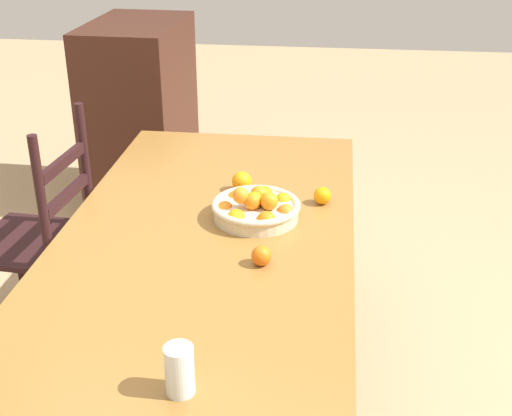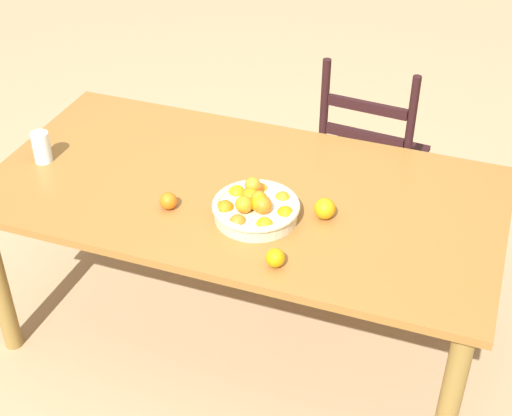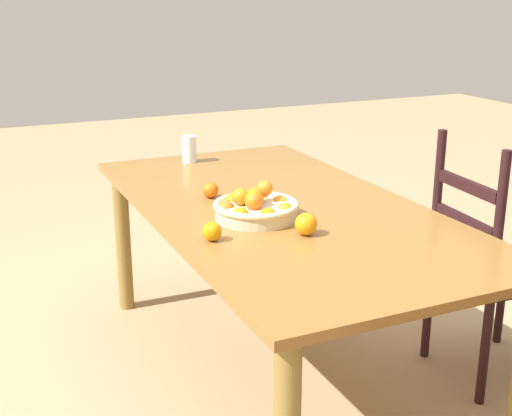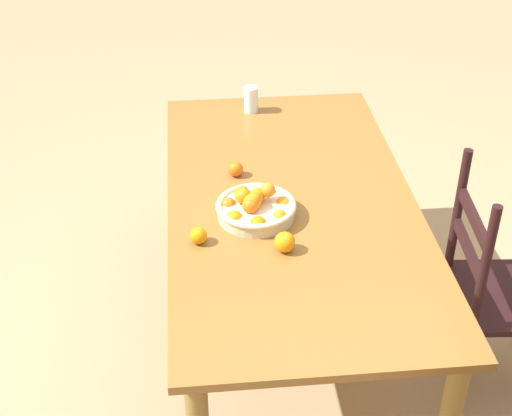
{
  "view_description": "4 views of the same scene",
  "coord_description": "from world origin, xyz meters",
  "px_view_note": "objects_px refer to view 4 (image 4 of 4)",
  "views": [
    {
      "loc": [
        -2.01,
        -0.41,
        1.8
      ],
      "look_at": [
        0.11,
        -0.15,
        0.77
      ],
      "focal_mm": 48.31,
      "sensor_mm": 36.0,
      "label": 1
    },
    {
      "loc": [
        0.82,
        -2.12,
        2.28
      ],
      "look_at": [
        0.11,
        -0.15,
        0.77
      ],
      "focal_mm": 52.17,
      "sensor_mm": 36.0,
      "label": 2
    },
    {
      "loc": [
        2.25,
        -1.13,
        1.51
      ],
      "look_at": [
        0.11,
        -0.15,
        0.77
      ],
      "focal_mm": 48.61,
      "sensor_mm": 36.0,
      "label": 3
    },
    {
      "loc": [
        2.46,
        -0.38,
        2.34
      ],
      "look_at": [
        0.11,
        -0.15,
        0.77
      ],
      "focal_mm": 52.54,
      "sensor_mm": 36.0,
      "label": 4
    }
  ],
  "objects_px": {
    "orange_loose_0": "(236,169)",
    "orange_loose_1": "(285,242)",
    "fruit_bowl": "(255,207)",
    "orange_loose_2": "(198,236)",
    "dining_table": "(291,218)",
    "chair_near_window": "(496,294)",
    "drinking_glass": "(251,99)"
  },
  "relations": [
    {
      "from": "orange_loose_1",
      "to": "orange_loose_2",
      "type": "height_order",
      "value": "orange_loose_1"
    },
    {
      "from": "fruit_bowl",
      "to": "drinking_glass",
      "type": "height_order",
      "value": "fruit_bowl"
    },
    {
      "from": "dining_table",
      "to": "orange_loose_2",
      "type": "height_order",
      "value": "orange_loose_2"
    },
    {
      "from": "orange_loose_1",
      "to": "orange_loose_2",
      "type": "xyz_separation_m",
      "value": [
        -0.08,
        -0.3,
        -0.01
      ]
    },
    {
      "from": "dining_table",
      "to": "orange_loose_2",
      "type": "xyz_separation_m",
      "value": [
        0.25,
        -0.38,
        0.12
      ]
    },
    {
      "from": "chair_near_window",
      "to": "drinking_glass",
      "type": "distance_m",
      "value": 1.45
    },
    {
      "from": "orange_loose_0",
      "to": "orange_loose_1",
      "type": "xyz_separation_m",
      "value": [
        0.54,
        0.14,
        0.01
      ]
    },
    {
      "from": "dining_table",
      "to": "orange_loose_0",
      "type": "relative_size",
      "value": 30.25
    },
    {
      "from": "orange_loose_1",
      "to": "drinking_glass",
      "type": "relative_size",
      "value": 0.61
    },
    {
      "from": "chair_near_window",
      "to": "orange_loose_2",
      "type": "distance_m",
      "value": 1.18
    },
    {
      "from": "dining_table",
      "to": "fruit_bowl",
      "type": "relative_size",
      "value": 6.16
    },
    {
      "from": "orange_loose_0",
      "to": "orange_loose_2",
      "type": "xyz_separation_m",
      "value": [
        0.46,
        -0.17,
        0.0
      ]
    },
    {
      "from": "drinking_glass",
      "to": "orange_loose_1",
      "type": "bearing_deg",
      "value": 0.78
    },
    {
      "from": "orange_loose_2",
      "to": "orange_loose_0",
      "type": "bearing_deg",
      "value": 159.69
    },
    {
      "from": "dining_table",
      "to": "orange_loose_2",
      "type": "bearing_deg",
      "value": -56.0
    },
    {
      "from": "chair_near_window",
      "to": "orange_loose_0",
      "type": "distance_m",
      "value": 1.15
    },
    {
      "from": "chair_near_window",
      "to": "orange_loose_0",
      "type": "relative_size",
      "value": 15.74
    },
    {
      "from": "fruit_bowl",
      "to": "drinking_glass",
      "type": "distance_m",
      "value": 0.91
    },
    {
      "from": "drinking_glass",
      "to": "dining_table",
      "type": "bearing_deg",
      "value": 6.2
    },
    {
      "from": "orange_loose_0",
      "to": "orange_loose_2",
      "type": "height_order",
      "value": "same"
    },
    {
      "from": "fruit_bowl",
      "to": "orange_loose_0",
      "type": "bearing_deg",
      "value": -170.4
    },
    {
      "from": "dining_table",
      "to": "orange_loose_1",
      "type": "bearing_deg",
      "value": -12.14
    },
    {
      "from": "orange_loose_0",
      "to": "chair_near_window",
      "type": "bearing_deg",
      "value": 61.1
    },
    {
      "from": "fruit_bowl",
      "to": "orange_loose_2",
      "type": "distance_m",
      "value": 0.27
    },
    {
      "from": "dining_table",
      "to": "chair_near_window",
      "type": "xyz_separation_m",
      "value": [
        0.33,
        0.76,
        -0.18
      ]
    },
    {
      "from": "fruit_bowl",
      "to": "drinking_glass",
      "type": "bearing_deg",
      "value": 175.72
    },
    {
      "from": "orange_loose_2",
      "to": "fruit_bowl",
      "type": "bearing_deg",
      "value": 123.76
    },
    {
      "from": "orange_loose_1",
      "to": "drinking_glass",
      "type": "bearing_deg",
      "value": -179.22
    },
    {
      "from": "drinking_glass",
      "to": "chair_near_window",
      "type": "bearing_deg",
      "value": 36.97
    },
    {
      "from": "fruit_bowl",
      "to": "orange_loose_1",
      "type": "distance_m",
      "value": 0.24
    },
    {
      "from": "chair_near_window",
      "to": "orange_loose_2",
      "type": "bearing_deg",
      "value": 90.75
    },
    {
      "from": "orange_loose_0",
      "to": "drinking_glass",
      "type": "distance_m",
      "value": 0.61
    }
  ]
}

